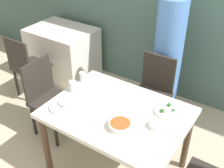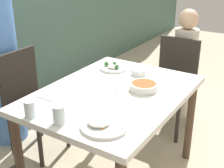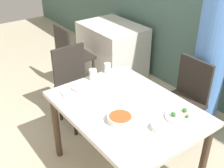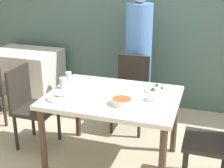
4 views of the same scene
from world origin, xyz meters
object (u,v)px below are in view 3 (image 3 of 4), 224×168
at_px(chair_adult_spot, 184,98).
at_px(bowl_curry, 120,119).
at_px(glass_water_tall, 93,75).
at_px(plate_rice_adult, 180,116).
at_px(person_adult, 210,64).

bearing_deg(chair_adult_spot, bowl_curry, -80.10).
bearing_deg(bowl_curry, glass_water_tall, 163.70).
distance_m(chair_adult_spot, plate_rice_adult, 0.73).
distance_m(plate_rice_adult, glass_water_tall, 0.90).
height_order(bowl_curry, plate_rice_adult, plate_rice_adult).
relative_size(bowl_curry, glass_water_tall, 1.80).
distance_m(chair_adult_spot, bowl_curry, 1.00).
distance_m(bowl_curry, plate_rice_adult, 0.45).
height_order(person_adult, bowl_curry, person_adult).
xyz_separation_m(person_adult, plate_rice_adult, (0.39, -0.89, -0.02)).
bearing_deg(bowl_curry, person_adult, 97.34).
distance_m(person_adult, plate_rice_adult, 0.97).
bearing_deg(plate_rice_adult, bowl_curry, -120.52).
bearing_deg(person_adult, glass_water_tall, -113.92).
xyz_separation_m(plate_rice_adult, glass_water_tall, (-0.88, -0.20, 0.04)).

